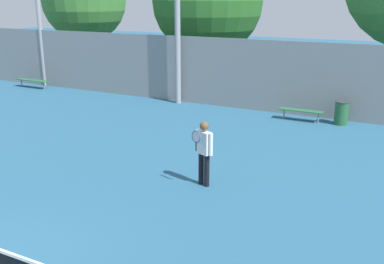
# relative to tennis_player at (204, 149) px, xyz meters

# --- Properties ---
(tennis_player) EXTENTS (0.56, 0.49, 1.72)m
(tennis_player) POSITION_rel_tennis_player_xyz_m (0.00, 0.00, 0.00)
(tennis_player) COLOR black
(tennis_player) RESTS_ON ground_plane
(bench_courtside_near) EXTENTS (1.71, 0.40, 0.44)m
(bench_courtside_near) POSITION_rel_tennis_player_xyz_m (0.63, 7.51, -0.60)
(bench_courtside_near) COLOR #28663D
(bench_courtside_near) RESTS_ON ground_plane
(bench_courtside_far) EXTENTS (2.06, 0.40, 0.44)m
(bench_courtside_far) POSITION_rel_tennis_player_xyz_m (-13.98, 7.51, -0.59)
(bench_courtside_far) COLOR #28663D
(bench_courtside_far) RESTS_ON ground_plane
(trash_bin) EXTENTS (0.53, 0.53, 0.90)m
(trash_bin) POSITION_rel_tennis_player_xyz_m (2.14, 7.69, -0.54)
(trash_bin) COLOR #235B33
(trash_bin) RESTS_ON ground_plane
(back_fence) EXTENTS (31.22, 0.06, 3.03)m
(back_fence) POSITION_rel_tennis_player_xyz_m (-1.94, 8.34, 0.52)
(back_fence) COLOR gray
(back_fence) RESTS_ON ground_plane
(tree_green_broad) EXTENTS (5.81, 5.81, 7.44)m
(tree_green_broad) POSITION_rel_tennis_player_xyz_m (-5.85, 12.36, 3.54)
(tree_green_broad) COLOR brown
(tree_green_broad) RESTS_ON ground_plane
(tree_dark_dense) EXTENTS (5.16, 5.16, 7.15)m
(tree_dark_dense) POSITION_rel_tennis_player_xyz_m (-14.49, 12.77, 3.56)
(tree_dark_dense) COLOR brown
(tree_dark_dense) RESTS_ON ground_plane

